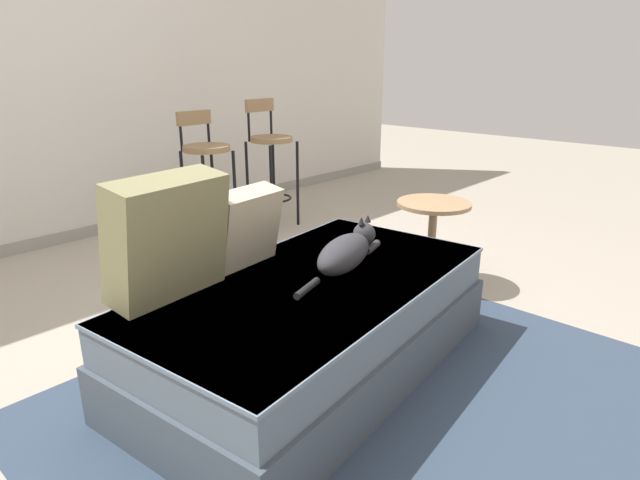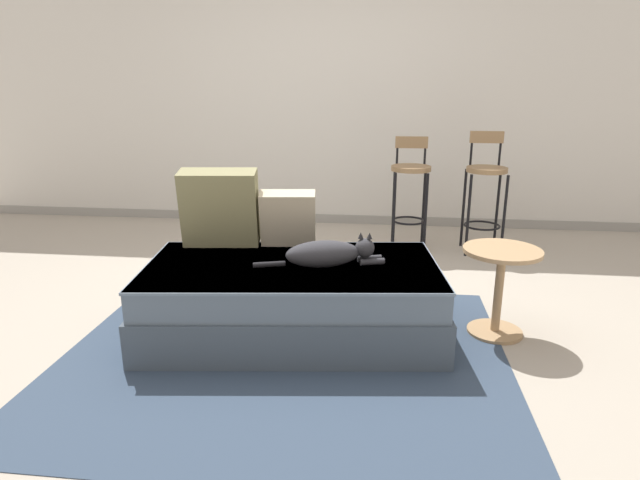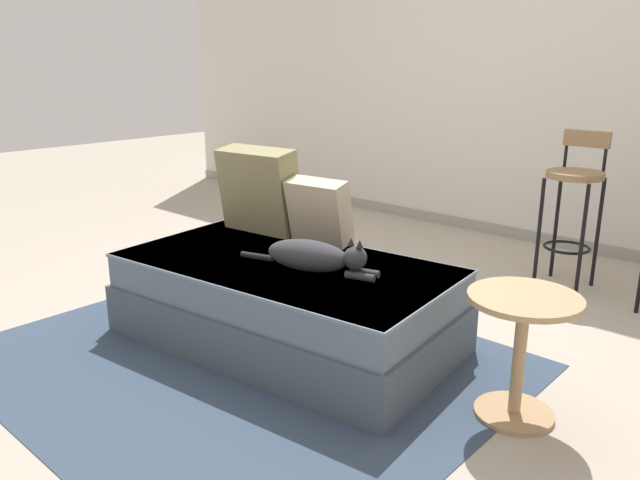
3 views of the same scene
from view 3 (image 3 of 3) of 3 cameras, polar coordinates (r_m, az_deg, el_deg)
name	(u,v)px [view 3 (image 3 of 3)]	position (r m, az deg, el deg)	size (l,w,h in m)	color
ground_plane	(336,318)	(3.54, 1.48, -7.11)	(16.00, 16.00, 0.00)	#A89E8E
wall_back_panel	(530,72)	(5.17, 18.67, 14.31)	(8.00, 0.10, 2.60)	silver
wall_baseboard_trim	(513,232)	(5.29, 17.21, 0.66)	(8.00, 0.02, 0.09)	gray
area_rug	(241,360)	(3.09, -7.19, -10.80)	(2.40, 2.01, 0.01)	#334256
couch	(285,301)	(3.18, -3.23, -5.60)	(1.79, 1.09, 0.43)	#44505B
throw_pillow_corner	(259,190)	(3.60, -5.56, 4.57)	(0.50, 0.29, 0.49)	#847F56
throw_pillow_middle	(319,211)	(3.36, -0.07, 2.64)	(0.36, 0.23, 0.36)	beige
cat	(314,256)	(2.94, -0.58, -1.49)	(0.74, 0.29, 0.19)	#333338
bar_stool_near_window	(574,194)	(4.16, 22.18, 3.89)	(0.34, 0.34, 0.98)	black
side_table	(521,339)	(2.61, 17.89, -8.59)	(0.44, 0.44, 0.52)	tan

